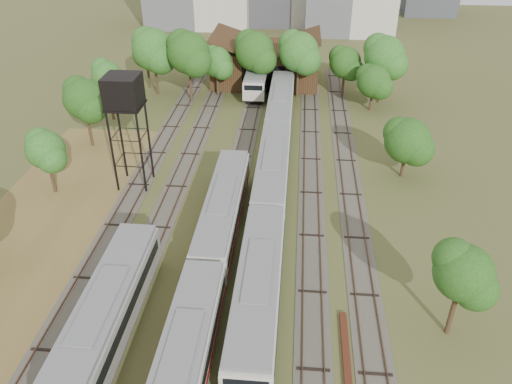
# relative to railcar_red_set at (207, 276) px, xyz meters

# --- Properties ---
(tracks) EXTENTS (24.60, 80.00, 0.19)m
(tracks) POSITION_rel_railcar_red_set_xyz_m (1.33, 15.63, -1.95)
(tracks) COLOR #4C473D
(tracks) RESTS_ON ground
(railcar_red_set) EXTENTS (3.04, 34.58, 3.77)m
(railcar_red_set) POSITION_rel_railcar_red_set_xyz_m (0.00, 0.00, 0.00)
(railcar_red_set) COLOR black
(railcar_red_set) RESTS_ON ground
(railcar_green_set) EXTENTS (3.17, 52.08, 3.92)m
(railcar_green_set) POSITION_rel_railcar_red_set_xyz_m (4.00, 16.22, 0.08)
(railcar_green_set) COLOR black
(railcar_green_set) RESTS_ON ground
(railcar_rear) EXTENTS (3.07, 16.08, 3.79)m
(railcar_rear) POSITION_rel_railcar_red_set_xyz_m (0.00, 45.95, 0.01)
(railcar_rear) COLOR black
(railcar_rear) RESTS_ON ground
(old_grey_coach) EXTENTS (3.17, 18.00, 3.93)m
(old_grey_coach) POSITION_rel_railcar_red_set_xyz_m (-6.00, -5.37, 0.15)
(old_grey_coach) COLOR black
(old_grey_coach) RESTS_ON ground
(water_tower) EXTENTS (3.39, 3.39, 11.72)m
(water_tower) POSITION_rel_railcar_red_set_xyz_m (-10.31, 15.90, 7.89)
(water_tower) COLOR black
(water_tower) RESTS_ON ground
(rail_pile_far) EXTENTS (0.49, 7.80, 0.25)m
(rail_pile_far) POSITION_rel_railcar_red_set_xyz_m (10.20, -4.98, -1.86)
(rail_pile_far) COLOR #542618
(rail_pile_far) RESTS_ON ground
(maintenance_shed) EXTENTS (16.45, 11.55, 7.58)m
(maintenance_shed) POSITION_rel_railcar_red_set_xyz_m (1.00, 48.61, 0.92)
(maintenance_shed) COLOR #351E13
(maintenance_shed) RESTS_ON ground
(tree_band_left) EXTENTS (7.20, 64.25, 8.28)m
(tree_band_left) POSITION_rel_railcar_red_set_xyz_m (-18.22, 10.38, 3.35)
(tree_band_left) COLOR #382616
(tree_band_left) RESTS_ON ground
(tree_band_far) EXTENTS (38.26, 8.90, 9.90)m
(tree_band_far) POSITION_rel_railcar_red_set_xyz_m (-0.22, 41.64, 4.43)
(tree_band_far) COLOR #382616
(tree_band_far) RESTS_ON ground
(tree_band_right) EXTENTS (6.09, 44.55, 7.45)m
(tree_band_right) POSITION_rel_railcar_red_set_xyz_m (17.13, 21.44, 2.50)
(tree_band_right) COLOR #382616
(tree_band_right) RESTS_ON ground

